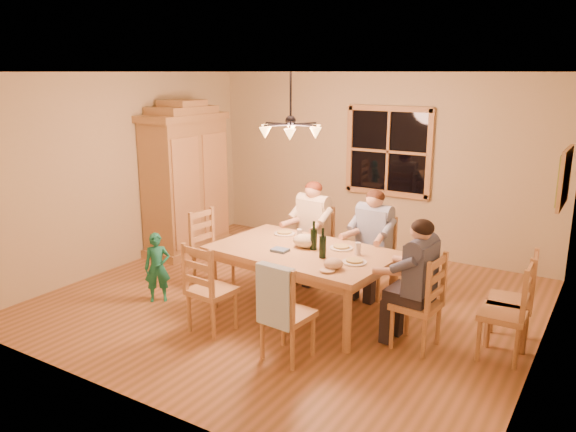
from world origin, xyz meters
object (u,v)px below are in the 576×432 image
Objects in this scene: dining_table at (302,258)px; wine_bottle_b at (323,243)px; chair_end_right at (416,318)px; armoire at (186,183)px; chair_near_right at (288,329)px; chair_end_left at (214,263)px; adult_slate_man at (419,268)px; chair_far_left at (312,258)px; chair_far_right at (372,272)px; child at (157,267)px; adult_plaid_man at (374,230)px; adult_woman at (313,219)px; wine_bottle_a at (314,235)px; chair_spare_front at (502,328)px; chair_spare_back at (509,316)px; chandelier at (291,129)px; chair_near_left at (212,304)px.

wine_bottle_b is at bearing -21.54° from dining_table.
armoire is at bearing 78.14° from chair_end_right.
chair_near_right is 1.00× the size of chair_end_left.
adult_slate_man is at bearing -4.91° from dining_table.
chair_far_left and chair_far_right have the same top height.
wine_bottle_b is at bearing -27.36° from child.
chair_end_left is at bearing 90.00° from adult_slate_man.
adult_woman is at bearing -0.00° from adult_plaid_man.
chair_near_right is at bearing -51.35° from child.
adult_plaid_man is 1.03× the size of child.
dining_table is at bearing -146.82° from wine_bottle_a.
chair_far_left is at bearing 123.78° from wine_bottle_b.
armoire is 2.63× the size of adult_plaid_man.
wine_bottle_b reaches higher than chair_far_right.
adult_woman is 0.88× the size of chair_spare_front.
chair_near_right is 2.12m from chair_end_left.
chair_end_right is 1.13× the size of adult_slate_man.
adult_woman is 1.06m from wine_bottle_a.
chair_near_right is 1.00× the size of chair_spare_back.
child is at bearing -14.67° from chair_end_left.
armoire reaches higher than chair_near_right.
chandelier is 3.03m from chair_spare_front.
adult_slate_man is (0.00, 0.00, 0.54)m from chair_end_right.
chair_far_left is at bearing -0.00° from chair_far_right.
chandelier is 2.05m from chair_far_right.
wine_bottle_a is at bearing 111.32° from chair_near_right.
wine_bottle_b is (0.33, -0.13, 0.26)m from dining_table.
wine_bottle_a reaches higher than chair_near_right.
chair_near_right is at bearing 117.90° from adult_woman.
adult_woman reaches higher than child.
chair_far_right is at bearing 63.01° from chair_spare_front.
adult_woman is at bearing -0.00° from chair_far_left.
chair_end_left is 3.56m from chair_spare_front.
chair_near_left is 2.93m from chair_spare_front.
chair_near_right is 2.21m from adult_woman.
adult_plaid_man reaches higher than chair_near_left.
chair_far_left is 3.00× the size of wine_bottle_b.
chair_far_right is at bearing 117.98° from chair_end_left.
child is at bearing 40.66° from adult_plaid_man.
armoire is at bearing -122.31° from chair_end_left.
adult_woman is at bearing 117.90° from chair_near_right.
wine_bottle_a reaches higher than child.
adult_woman is at bearing 63.43° from adult_slate_man.
chair_spare_back is at bearing 11.55° from dining_table.
chair_end_right reaches higher than dining_table.
chair_end_right is 1.23m from wine_bottle_b.
adult_slate_man reaches higher than chair_spare_back.
chair_far_right is 1.90m from chair_near_right.
adult_plaid_man is (1.05, 1.82, 0.54)m from chair_near_left.
chair_end_right is 1.00× the size of chair_spare_back.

